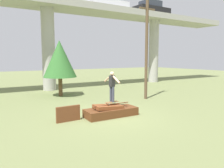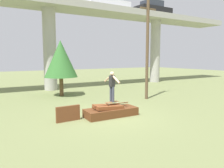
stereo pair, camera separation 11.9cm
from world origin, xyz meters
name	(u,v)px [view 2 (the right image)]	position (x,y,z in m)	size (l,w,h in m)	color
ground_plane	(111,116)	(0.00, 0.00, 0.00)	(80.00, 80.00, 0.00)	olive
scrap_pile	(111,111)	(-0.02, 0.00, 0.23)	(2.61, 1.12, 0.60)	#5B3319
scrap_plank_loose	(68,114)	(-2.08, 0.26, 0.35)	(1.11, 0.14, 0.70)	brown
skateboard	(112,102)	(0.09, 0.05, 0.68)	(0.77, 0.31, 0.09)	brown
skater	(112,85)	(0.09, 0.05, 1.53)	(0.24, 1.15, 1.47)	#383D4C
highway_overpass	(49,14)	(0.00, 10.11, 6.43)	(44.00, 3.31, 7.59)	#A8A59E
car_on_overpass_left	(107,2)	(5.73, 10.16, 8.15)	(4.44, 1.77, 1.39)	silver
car_on_overpass_far_right	(153,9)	(11.53, 10.02, 8.15)	(4.16, 1.85, 1.38)	black
utility_pole	(147,48)	(4.41, 2.54, 3.47)	(1.30, 0.20, 6.69)	brown
tree_behind_left	(61,59)	(-0.20, 6.69, 2.72)	(2.40, 2.40, 4.08)	brown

